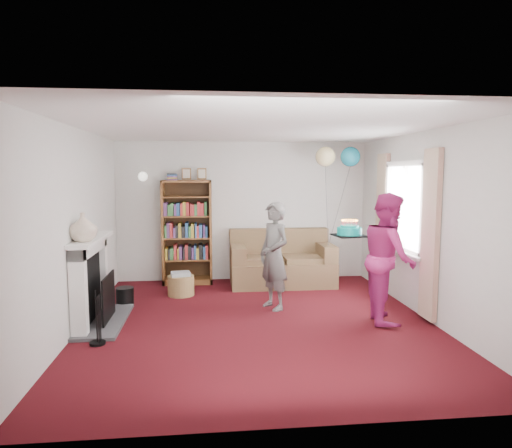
{
  "coord_description": "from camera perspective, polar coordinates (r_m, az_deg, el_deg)",
  "views": [
    {
      "loc": [
        -0.63,
        -5.74,
        1.94
      ],
      "look_at": [
        0.04,
        0.6,
        1.22
      ],
      "focal_mm": 32.0,
      "sensor_mm": 36.0,
      "label": 1
    }
  ],
  "objects": [
    {
      "name": "wall_right",
      "position": [
        6.46,
        20.58,
        -0.14
      ],
      "size": [
        0.02,
        5.0,
        2.5
      ],
      "primitive_type": "cube",
      "color": "silver",
      "rests_on": "ground"
    },
    {
      "name": "ceiling",
      "position": [
        5.8,
        0.25,
        11.99
      ],
      "size": [
        4.5,
        5.0,
        0.01
      ],
      "primitive_type": "cube",
      "color": "white",
      "rests_on": "wall_back"
    },
    {
      "name": "person_magenta",
      "position": [
        6.2,
        16.24,
        -4.03
      ],
      "size": [
        0.77,
        0.92,
        1.69
      ],
      "primitive_type": "imported",
      "rotation": [
        0.0,
        0.0,
        1.4
      ],
      "color": "#A92165",
      "rests_on": "ground"
    },
    {
      "name": "wall_back",
      "position": [
        8.3,
        -1.65,
        1.62
      ],
      "size": [
        4.5,
        0.02,
        2.5
      ],
      "primitive_type": "cube",
      "color": "silver",
      "rests_on": "ground"
    },
    {
      "name": "wall_sconce",
      "position": [
        8.18,
        -13.97,
        5.79
      ],
      "size": [
        0.16,
        0.23,
        0.16
      ],
      "color": "gold",
      "rests_on": "ground"
    },
    {
      "name": "person_striped",
      "position": [
        6.51,
        2.28,
        -3.99
      ],
      "size": [
        0.59,
        0.67,
        1.54
      ],
      "primitive_type": "imported",
      "rotation": [
        0.0,
        0.0,
        -1.09
      ],
      "color": "black",
      "rests_on": "ground"
    },
    {
      "name": "window_bay",
      "position": [
        6.98,
        17.97,
        0.03
      ],
      "size": [
        0.14,
        2.02,
        2.2
      ],
      "color": "white",
      "rests_on": "ground"
    },
    {
      "name": "wicker_basket",
      "position": [
        7.42,
        -9.37,
        -7.49
      ],
      "size": [
        0.42,
        0.42,
        0.38
      ],
      "rotation": [
        0.0,
        0.0,
        0.18
      ],
      "color": "#9E804A",
      "rests_on": "ground"
    },
    {
      "name": "mantel_vase",
      "position": [
        5.82,
        -20.81,
        -0.36
      ],
      "size": [
        0.4,
        0.4,
        0.34
      ],
      "primitive_type": "imported",
      "rotation": [
        0.0,
        0.0,
        -0.25
      ],
      "color": "beige",
      "rests_on": "fireplace"
    },
    {
      "name": "bookcase",
      "position": [
        8.12,
        -8.59,
        -1.08
      ],
      "size": [
        0.86,
        0.42,
        2.03
      ],
      "color": "#472B14",
      "rests_on": "ground"
    },
    {
      "name": "sofa",
      "position": [
        8.07,
        3.16,
        -4.97
      ],
      "size": [
        1.78,
        0.94,
        0.94
      ],
      "rotation": [
        0.0,
        0.0,
        -0.01
      ],
      "color": "brown",
      "rests_on": "ground"
    },
    {
      "name": "wall_left",
      "position": [
        6.01,
        -21.72,
        -0.65
      ],
      "size": [
        0.02,
        5.0,
        2.5
      ],
      "primitive_type": "cube",
      "color": "silver",
      "rests_on": "ground"
    },
    {
      "name": "birthday_cake",
      "position": [
        6.28,
        11.59,
        -0.89
      ],
      "size": [
        0.4,
        0.4,
        0.22
      ],
      "rotation": [
        0.0,
        0.0,
        0.14
      ],
      "color": "black",
      "rests_on": "ground"
    },
    {
      "name": "ground",
      "position": [
        6.09,
        0.24,
        -12.17
      ],
      "size": [
        5.0,
        5.0,
        0.0
      ],
      "primitive_type": "plane",
      "color": "black",
      "rests_on": "ground"
    },
    {
      "name": "balloons",
      "position": [
        8.05,
        10.2,
        8.29
      ],
      "size": [
        0.78,
        0.37,
        1.71
      ],
      "color": "#3F3F3F",
      "rests_on": "ground"
    },
    {
      "name": "fireplace",
      "position": [
        6.27,
        -19.45,
        -7.13
      ],
      "size": [
        0.55,
        1.8,
        1.12
      ],
      "color": "#3F3F42",
      "rests_on": "ground"
    }
  ]
}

